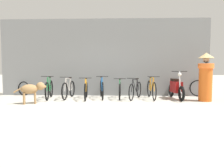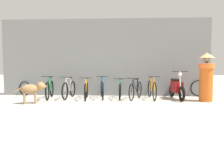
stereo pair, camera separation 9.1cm
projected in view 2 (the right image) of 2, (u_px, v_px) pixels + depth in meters
name	position (u px, v px, depth m)	size (l,w,h in m)	color
ground_plane	(96.00, 108.00, 6.62)	(60.00, 60.00, 0.00)	#B7B2A5
shop_wall_back	(105.00, 58.00, 9.54)	(9.04, 0.20, 3.32)	slate
bicycle_0	(50.00, 89.00, 8.57)	(0.46, 1.68, 0.90)	black
bicycle_1	(69.00, 89.00, 8.68)	(0.46, 1.66, 0.87)	black
bicycle_2	(86.00, 90.00, 8.47)	(0.46, 1.68, 0.85)	black
bicycle_3	(102.00, 89.00, 8.67)	(0.46, 1.72, 0.90)	black
bicycle_4	(120.00, 90.00, 8.60)	(0.46, 1.59, 0.82)	black
bicycle_5	(136.00, 90.00, 8.53)	(0.65, 1.65, 0.83)	black
bicycle_6	(152.00, 89.00, 8.57)	(0.46, 1.76, 0.90)	black
motorcycle	(177.00, 88.00, 8.49)	(0.58, 1.83, 1.10)	black
stray_dog	(33.00, 89.00, 7.41)	(1.01, 0.57, 0.73)	#997247
person_in_robes	(206.00, 76.00, 7.86)	(0.78, 0.78, 1.76)	orange
spare_tire_left	(25.00, 88.00, 9.57)	(0.61, 0.22, 0.62)	black
spare_tire_right	(199.00, 88.00, 9.18)	(0.67, 0.30, 0.70)	black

